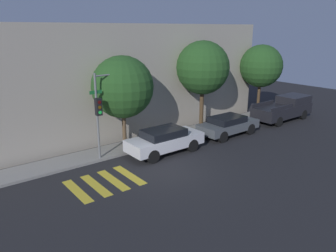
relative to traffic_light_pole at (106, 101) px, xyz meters
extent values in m
plane|color=black|center=(1.49, -3.37, -3.27)|extent=(60.00, 60.00, 0.00)
cube|color=gray|center=(1.49, 0.76, -3.20)|extent=(26.00, 1.86, 0.14)
cube|color=#A89E8E|center=(1.49, 5.09, 0.36)|extent=(26.00, 6.00, 7.26)
cube|color=gold|center=(-2.95, -2.57, -3.27)|extent=(0.45, 2.60, 0.00)
cube|color=gold|center=(-2.05, -2.57, -3.27)|extent=(0.45, 2.60, 0.00)
cube|color=gold|center=(-1.15, -2.57, -3.27)|extent=(0.45, 2.60, 0.00)
cube|color=gold|center=(-0.25, -2.57, -3.27)|extent=(0.45, 2.60, 0.00)
cylinder|color=slate|center=(-0.51, 0.08, -0.88)|extent=(0.12, 0.12, 4.77)
cube|color=black|center=(-0.51, -0.13, -0.22)|extent=(0.30, 0.30, 0.90)
cylinder|color=#4C0C0C|center=(-0.51, -0.29, 0.05)|extent=(0.18, 0.02, 0.18)
cylinder|color=#593D0A|center=(-0.51, -0.29, -0.22)|extent=(0.18, 0.02, 0.18)
cylinder|color=#26E54C|center=(-0.51, -0.29, -0.49)|extent=(0.18, 0.02, 0.18)
cube|color=#19662D|center=(-0.51, 0.08, 0.52)|extent=(0.70, 0.02, 0.18)
cylinder|color=slate|center=(0.51, 0.08, 1.35)|extent=(2.03, 0.08, 0.08)
sphere|color=#F9E5B2|center=(1.52, 0.08, 1.25)|extent=(0.36, 0.36, 0.36)
cube|color=silver|center=(2.98, -1.27, -2.56)|extent=(4.57, 1.76, 0.66)
cube|color=black|center=(2.86, -1.27, -2.01)|extent=(2.38, 1.55, 0.44)
cylinder|color=black|center=(4.39, -0.48, -2.89)|extent=(0.75, 0.22, 0.75)
cylinder|color=black|center=(4.39, -2.06, -2.89)|extent=(0.75, 0.22, 0.75)
cylinder|color=black|center=(1.56, -0.48, -2.89)|extent=(0.75, 0.22, 0.75)
cylinder|color=black|center=(1.56, -2.06, -2.89)|extent=(0.75, 0.22, 0.75)
cube|color=#4C5156|center=(8.33, -1.27, -2.61)|extent=(4.37, 1.77, 0.56)
cube|color=black|center=(8.22, -1.27, -2.13)|extent=(2.27, 1.56, 0.41)
cylinder|color=black|center=(9.68, -0.47, -2.89)|extent=(0.75, 0.22, 0.75)
cylinder|color=black|center=(9.68, -2.06, -2.89)|extent=(0.75, 0.22, 0.75)
cylinder|color=black|center=(6.97, -0.47, -2.89)|extent=(0.75, 0.22, 0.75)
cylinder|color=black|center=(6.97, -2.06, -2.89)|extent=(0.75, 0.22, 0.75)
cube|color=black|center=(14.50, -1.27, -2.47)|extent=(5.39, 1.94, 0.84)
cube|color=black|center=(15.98, -1.27, -1.76)|extent=(2.43, 1.79, 0.59)
cube|color=black|center=(13.15, -0.41, -1.91)|extent=(2.69, 0.08, 0.28)
cube|color=black|center=(13.15, -2.12, -1.91)|extent=(2.69, 0.08, 0.28)
cylinder|color=black|center=(16.17, -0.39, -2.89)|extent=(0.75, 0.22, 0.75)
cylinder|color=black|center=(16.17, -2.15, -2.89)|extent=(0.75, 0.22, 0.75)
cylinder|color=black|center=(12.83, -0.39, -2.89)|extent=(0.75, 0.22, 0.75)
cylinder|color=black|center=(12.83, -2.15, -2.89)|extent=(0.75, 0.22, 0.75)
cylinder|color=brown|center=(1.58, 0.93, -2.08)|extent=(0.24, 0.24, 2.37)
sphere|color=#234C1E|center=(1.58, 0.93, 0.45)|extent=(3.61, 3.61, 3.61)
cylinder|color=#4C3823|center=(7.91, 0.93, -1.76)|extent=(0.29, 0.29, 3.01)
sphere|color=#234C1E|center=(7.91, 0.93, 1.11)|extent=(3.66, 3.66, 3.66)
cylinder|color=#4C3823|center=(14.36, 0.93, -1.88)|extent=(0.23, 0.23, 2.79)
sphere|color=#234C1E|center=(14.36, 0.93, 0.79)|extent=(3.39, 3.39, 3.39)
camera|label=1|loc=(-7.81, -15.44, 3.70)|focal=35.00mm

